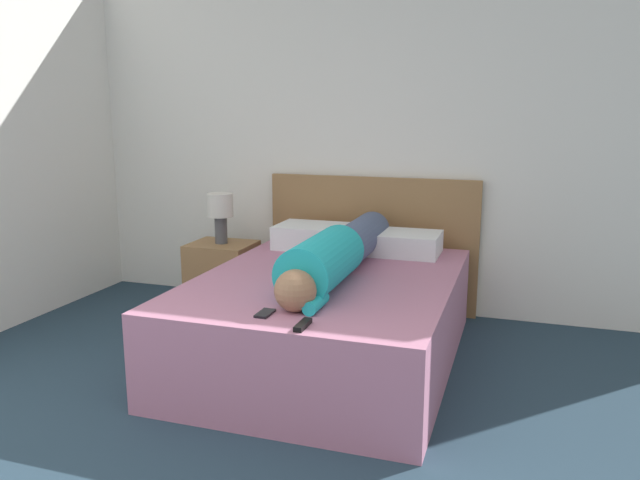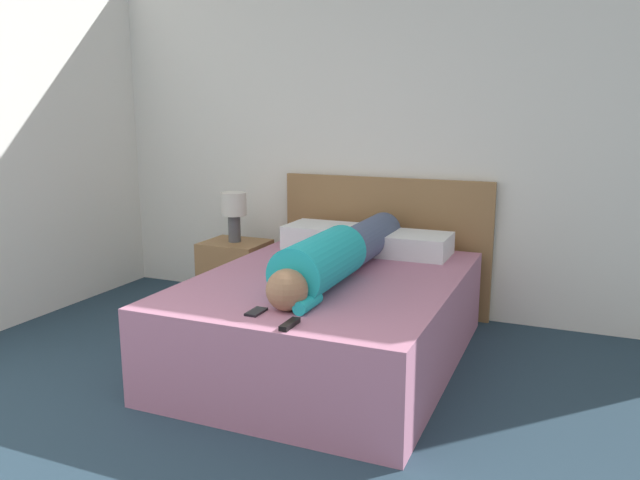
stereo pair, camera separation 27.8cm
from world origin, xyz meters
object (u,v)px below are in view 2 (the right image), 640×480
at_px(table_lamp, 234,209).
at_px(tv_remote, 290,324).
at_px(person_lying, 339,254).
at_px(pillow_near_headboard, 325,236).
at_px(pillow_second, 412,245).
at_px(cell_phone, 256,312).
at_px(nightstand, 236,275).
at_px(bed, 330,319).

xyz_separation_m(table_lamp, tv_remote, (1.22, -1.57, -0.23)).
relative_size(person_lying, tv_remote, 11.37).
xyz_separation_m(table_lamp, pillow_near_headboard, (0.72, 0.05, -0.16)).
distance_m(table_lamp, tv_remote, 1.99).
relative_size(person_lying, pillow_near_headboard, 3.19).
height_order(pillow_second, tv_remote, pillow_second).
xyz_separation_m(tv_remote, cell_phone, (-0.24, 0.11, -0.01)).
distance_m(person_lying, tv_remote, 0.93).
relative_size(nightstand, tv_remote, 3.48).
xyz_separation_m(person_lying, cell_phone, (-0.12, -0.80, -0.13)).
height_order(nightstand, person_lying, person_lying).
height_order(pillow_near_headboard, cell_phone, pillow_near_headboard).
xyz_separation_m(pillow_near_headboard, cell_phone, (0.26, -1.50, -0.08)).
relative_size(nightstand, pillow_second, 1.03).
bearing_deg(bed, table_lamp, 147.17).
bearing_deg(nightstand, pillow_second, 2.11).
distance_m(nightstand, pillow_near_headboard, 0.80).
bearing_deg(nightstand, bed, -32.83).
bearing_deg(table_lamp, bed, -32.83).
relative_size(table_lamp, pillow_second, 0.74).
height_order(bed, pillow_near_headboard, pillow_near_headboard).
bearing_deg(pillow_second, nightstand, -177.89).
xyz_separation_m(person_lying, pillow_near_headboard, (-0.38, 0.71, -0.05)).
relative_size(bed, table_lamp, 5.25).
xyz_separation_m(pillow_near_headboard, pillow_second, (0.64, 0.00, -0.01)).
xyz_separation_m(person_lying, pillow_second, (0.26, 0.71, -0.06)).
bearing_deg(tv_remote, cell_phone, 154.22).
relative_size(person_lying, pillow_second, 3.36).
xyz_separation_m(bed, pillow_second, (0.31, 0.73, 0.34)).
bearing_deg(nightstand, table_lamp, 0.00).
bearing_deg(cell_phone, bed, 84.52).
bearing_deg(table_lamp, cell_phone, -56.01).
xyz_separation_m(nightstand, pillow_near_headboard, (0.72, 0.05, 0.35)).
bearing_deg(table_lamp, tv_remote, -52.18).
xyz_separation_m(pillow_second, tv_remote, (-0.14, -1.62, -0.06)).
xyz_separation_m(table_lamp, pillow_second, (1.36, 0.05, -0.17)).
distance_m(pillow_near_headboard, tv_remote, 1.69).
height_order(person_lying, cell_phone, person_lying).
bearing_deg(tv_remote, table_lamp, 127.82).
bearing_deg(pillow_near_headboard, tv_remote, -73.01).
height_order(pillow_near_headboard, tv_remote, pillow_near_headboard).
height_order(tv_remote, cell_phone, tv_remote).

